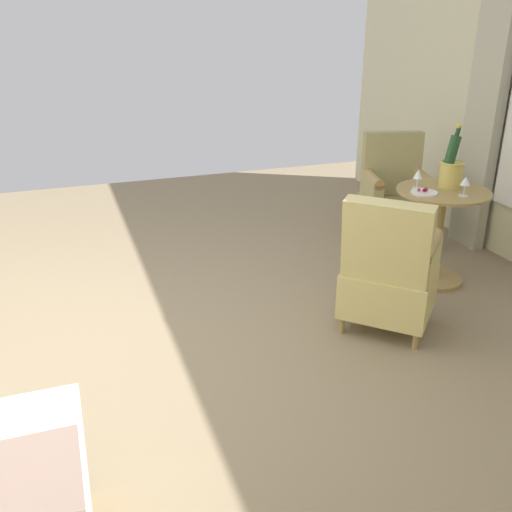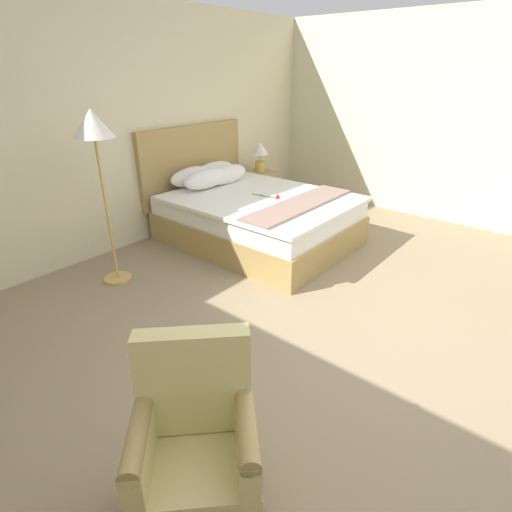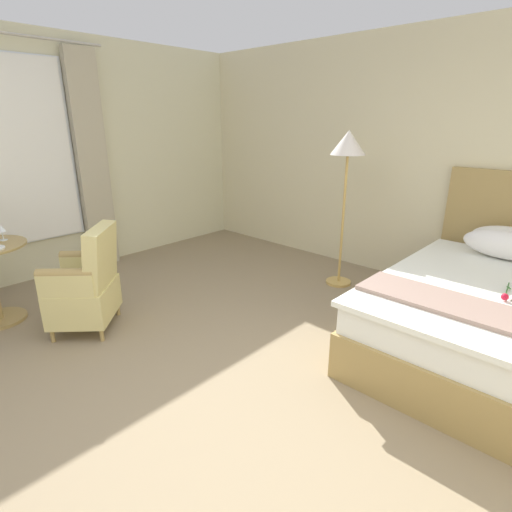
% 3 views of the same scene
% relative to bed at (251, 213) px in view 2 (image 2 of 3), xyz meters
% --- Properties ---
extents(ground_plane, '(8.19, 8.19, 0.00)m').
position_rel_bed_xyz_m(ground_plane, '(-1.05, -2.13, -0.36)').
color(ground_plane, '#8D7A5E').
extents(wall_headboard_side, '(6.81, 0.12, 2.70)m').
position_rel_bed_xyz_m(wall_headboard_side, '(-1.05, 1.13, 1.00)').
color(wall_headboard_side, beige).
rests_on(wall_headboard_side, ground).
extents(wall_far_side, '(0.12, 6.51, 2.70)m').
position_rel_bed_xyz_m(wall_far_side, '(2.36, -2.13, 1.00)').
color(wall_far_side, beige).
rests_on(wall_far_side, ground).
extents(bed, '(1.73, 2.26, 1.33)m').
position_rel_bed_xyz_m(bed, '(0.00, 0.00, 0.00)').
color(bed, '#A1844B').
rests_on(bed, ground).
extents(nightstand, '(0.44, 0.43, 0.57)m').
position_rel_bed_xyz_m(nightstand, '(1.05, 0.72, -0.07)').
color(nightstand, '#A1844B').
rests_on(nightstand, ground).
extents(bedside_lamp, '(0.25, 0.25, 0.43)m').
position_rel_bed_xyz_m(bedside_lamp, '(1.05, 0.72, 0.50)').
color(bedside_lamp, gold).
rests_on(bedside_lamp, nightstand).
extents(floor_lamp_brass, '(0.36, 0.36, 1.68)m').
position_rel_bed_xyz_m(floor_lamp_brass, '(-1.71, 0.37, 1.07)').
color(floor_lamp_brass, tan).
rests_on(floor_lamp_brass, ground).
extents(armchair_by_window, '(0.75, 0.75, 0.94)m').
position_rel_bed_xyz_m(armchair_by_window, '(-2.78, -2.03, 0.05)').
color(armchair_by_window, '#A1844B').
rests_on(armchair_by_window, ground).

